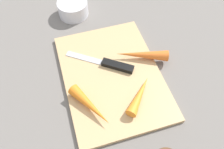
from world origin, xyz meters
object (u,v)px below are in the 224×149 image
Objects in this scene: carrot_shortest at (140,95)px; small_bowl at (73,8)px; carrot_medium at (90,106)px; cutting_board at (112,76)px; carrot_longest at (142,55)px; knife at (113,65)px.

carrot_shortest is 1.18× the size of small_bowl.
carrot_medium is at bearing -4.97° from small_bowl.
cutting_board is at bearing 68.91° from carrot_shortest.
carrot_longest is (-0.12, 0.05, 0.00)m from carrot_shortest.
carrot_longest reaches higher than knife.
knife is 0.09m from carrot_longest.
small_bowl reaches higher than carrot_longest.
carrot_longest is (-0.11, 0.18, 0.00)m from carrot_medium.
knife is at bearing 112.03° from carrot_medium.
cutting_board is 3.09× the size of carrot_shortest.
carrot_medium is at bearing -44.25° from cutting_board.
small_bowl is at bearing -40.40° from carrot_longest.
carrot_shortest is at bearing 86.36° from carrot_longest.
small_bowl reaches higher than cutting_board.
knife is at bearing 157.22° from cutting_board.
small_bowl reaches higher than carrot_shortest.
small_bowl is at bearing 146.99° from carrot_medium.
carrot_medium reaches higher than cutting_board.
carrot_medium reaches higher than carrot_shortest.
carrot_medium is 1.35× the size of small_bowl.
knife is 0.12m from carrot_shortest.
carrot_longest is 1.48× the size of small_bowl.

